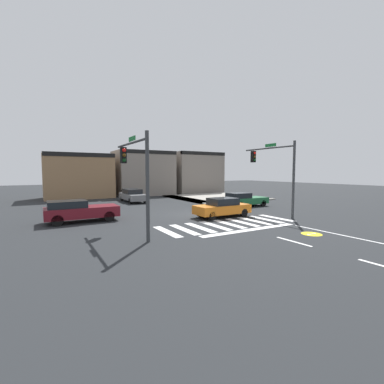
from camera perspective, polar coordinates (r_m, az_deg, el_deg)
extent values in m
plane|color=#232628|center=(21.00, 0.28, -4.80)|extent=(120.00, 120.00, 0.00)
cube|color=silver|center=(15.09, -5.38, -8.46)|extent=(0.49, 3.14, 0.01)
cube|color=silver|center=(15.57, -1.70, -8.04)|extent=(0.49, 3.14, 0.01)
cube|color=silver|center=(16.11, 1.74, -7.62)|extent=(0.49, 3.14, 0.01)
cube|color=silver|center=(16.70, 4.94, -7.20)|extent=(0.49, 3.14, 0.01)
cube|color=silver|center=(17.34, 7.91, -6.80)|extent=(0.49, 3.14, 0.01)
cube|color=silver|center=(18.02, 10.65, -6.40)|extent=(0.49, 3.14, 0.01)
cube|color=silver|center=(18.74, 13.19, -6.02)|extent=(0.49, 3.14, 0.01)
cube|color=silver|center=(19.50, 15.52, -5.67)|extent=(0.49, 3.14, 0.01)
cube|color=silver|center=(20.29, 17.68, -5.33)|extent=(0.49, 3.14, 0.01)
cube|color=white|center=(15.85, 12.42, -7.92)|extent=(6.80, 0.50, 0.01)
cube|color=white|center=(13.86, 20.98, -9.90)|extent=(0.16, 2.00, 0.01)
cylinder|color=yellow|center=(15.85, 24.29, -8.22)|extent=(1.07, 1.07, 0.01)
cylinder|color=white|center=(15.66, 23.77, -8.34)|extent=(0.17, 0.17, 0.00)
cylinder|color=white|center=(16.04, 24.80, -8.07)|extent=(0.17, 0.17, 0.00)
cube|color=white|center=(15.85, 24.29, -8.20)|extent=(0.48, 0.04, 0.00)
cube|color=#9E998E|center=(30.40, 9.96, -1.86)|extent=(10.00, 1.60, 0.15)
cube|color=#9E998E|center=(31.97, -1.42, -1.49)|extent=(1.60, 10.00, 0.15)
cube|color=#9E998E|center=(34.18, 4.76, -1.12)|extent=(10.00, 10.00, 0.15)
cube|color=#93704C|center=(36.72, -23.18, 3.19)|extent=(8.02, 5.16, 5.62)
cube|color=black|center=(34.42, -22.82, 7.40)|extent=(8.02, 0.50, 0.50)
cube|color=gray|center=(39.05, -10.45, 3.99)|extent=(7.87, 5.76, 6.25)
cube|color=black|center=(36.64, -9.07, 8.48)|extent=(7.87, 0.50, 0.50)
cube|color=gray|center=(43.28, 0.16, 4.17)|extent=(7.67, 6.93, 6.36)
cube|color=black|center=(40.59, 2.52, 8.29)|extent=(7.67, 0.50, 0.50)
cylinder|color=#383A3D|center=(20.17, 20.98, 2.43)|extent=(0.18, 0.18, 5.53)
cylinder|color=#383A3D|center=(21.88, 16.02, 9.02)|extent=(0.12, 4.96, 0.12)
cube|color=black|center=(23.00, 13.02, 7.40)|extent=(0.32, 0.32, 0.95)
sphere|color=red|center=(22.90, 13.33, 8.15)|extent=(0.22, 0.22, 0.22)
sphere|color=#4C330C|center=(22.88, 13.31, 7.41)|extent=(0.22, 0.22, 0.22)
sphere|color=#0C3814|center=(22.86, 13.30, 6.68)|extent=(0.22, 0.22, 0.22)
cube|color=#197233|center=(21.73, 16.52, 9.62)|extent=(0.03, 1.10, 0.24)
cylinder|color=#383A3D|center=(12.66, -9.52, 1.04)|extent=(0.18, 0.18, 5.26)
cylinder|color=#383A3D|center=(15.07, -13.04, 10.16)|extent=(0.12, 4.97, 0.12)
cube|color=black|center=(16.42, -14.53, 7.64)|extent=(0.32, 0.32, 0.95)
sphere|color=red|center=(16.28, -14.39, 8.71)|extent=(0.22, 0.22, 0.22)
sphere|color=#4C330C|center=(16.26, -14.37, 7.67)|extent=(0.22, 0.22, 0.22)
sphere|color=#0C3814|center=(16.25, -14.35, 6.63)|extent=(0.22, 0.22, 0.22)
cube|color=#197233|center=(14.86, -12.76, 11.10)|extent=(0.03, 1.10, 0.24)
cube|color=orange|center=(19.82, 6.50, -3.65)|extent=(4.20, 1.73, 0.63)
cube|color=black|center=(19.78, 6.63, -2.01)|extent=(1.99, 1.53, 0.50)
cylinder|color=black|center=(18.43, 4.33, -5.15)|extent=(0.61, 0.22, 0.61)
cylinder|color=black|center=(19.68, 1.82, -4.53)|extent=(0.61, 0.22, 0.61)
cylinder|color=black|center=(20.17, 11.05, -4.39)|extent=(0.61, 0.22, 0.61)
cylinder|color=black|center=(21.32, 8.36, -3.88)|extent=(0.61, 0.22, 0.61)
cube|color=#1E6638|center=(26.13, 11.63, -1.81)|extent=(4.21, 1.78, 0.59)
cube|color=black|center=(25.43, 9.99, -0.73)|extent=(2.00, 1.56, 0.49)
cylinder|color=black|center=(27.69, 12.75, -2.03)|extent=(0.61, 0.22, 0.61)
cylinder|color=black|center=(26.58, 15.04, -2.34)|extent=(0.61, 0.22, 0.61)
cylinder|color=black|center=(25.83, 8.10, -2.42)|extent=(0.61, 0.22, 0.61)
cylinder|color=black|center=(24.64, 10.34, -2.78)|extent=(0.61, 0.22, 0.61)
cube|color=slate|center=(30.09, -12.57, -0.96)|extent=(1.82, 4.77, 0.63)
cube|color=black|center=(30.26, -12.72, 0.15)|extent=(1.60, 2.42, 0.51)
cylinder|color=black|center=(28.85, -10.07, -1.72)|extent=(0.22, 0.63, 0.63)
cylinder|color=black|center=(28.34, -13.10, -1.88)|extent=(0.22, 0.63, 0.63)
cylinder|color=black|center=(31.90, -12.08, -1.17)|extent=(0.22, 0.63, 0.63)
cylinder|color=black|center=(31.44, -14.85, -1.30)|extent=(0.22, 0.63, 0.63)
cube|color=maroon|center=(19.31, -22.49, -3.96)|extent=(4.60, 1.90, 0.69)
cube|color=black|center=(19.14, -25.23, -2.38)|extent=(2.34, 1.67, 0.46)
cylinder|color=black|center=(20.44, -18.43, -4.29)|extent=(0.70, 0.22, 0.70)
cylinder|color=black|center=(18.81, -17.38, -5.00)|extent=(0.70, 0.22, 0.70)
cylinder|color=black|center=(20.05, -27.23, -4.72)|extent=(0.70, 0.22, 0.70)
cylinder|color=black|center=(18.39, -26.95, -5.50)|extent=(0.70, 0.22, 0.70)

